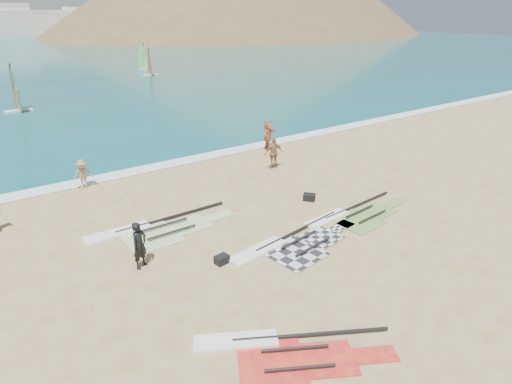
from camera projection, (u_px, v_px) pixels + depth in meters
ground at (298, 255)px, 16.26m from camera, size 300.00×300.00×0.00m
surf_line at (164, 166)px, 25.49m from camera, size 300.00×1.20×0.04m
headland_main at (246, 33)px, 158.79m from camera, size 143.00×143.00×45.00m
headland_minor at (300, 30)px, 184.80m from camera, size 70.00×70.00×28.00m
rig_grey at (289, 245)px, 16.84m from camera, size 6.11×2.75×0.20m
rig_green at (152, 229)px, 18.04m from camera, size 6.39×2.50×0.20m
rig_orange at (352, 216)px, 19.26m from camera, size 5.70×2.32×0.20m
rig_red at (278, 351)px, 11.66m from camera, size 5.08×3.95×0.20m
gear_bag_near at (222, 260)px, 15.69m from camera, size 0.54×0.43×0.32m
gear_bag_far at (309, 197)px, 20.83m from camera, size 0.66×0.69×0.34m
person_wetsuit at (140, 245)px, 15.20m from camera, size 0.78×0.69×1.79m
beachgoer_mid at (83, 174)px, 22.05m from camera, size 1.03×0.61×1.55m
beachgoer_back at (274, 153)px, 24.71m from camera, size 1.17×0.65×1.89m
beachgoer_right at (268, 134)px, 28.27m from camera, size 1.82×1.45×1.93m
windsurfer_left at (16, 97)px, 38.31m from camera, size 2.42×2.90×4.33m
windsurfer_centre at (150, 67)px, 59.23m from camera, size 2.15×2.51×3.79m
windsurfer_right at (144, 61)px, 64.82m from camera, size 2.23×2.50×3.92m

